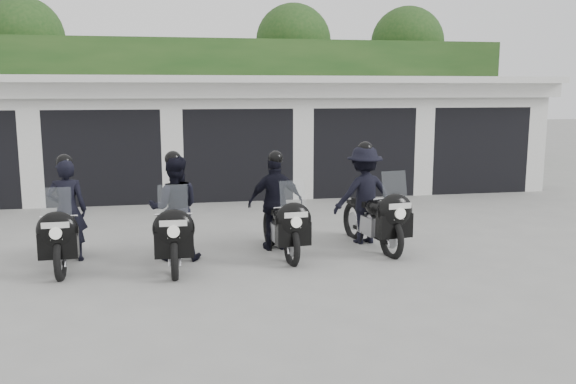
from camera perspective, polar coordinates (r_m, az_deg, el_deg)
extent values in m
plane|color=gray|center=(9.41, -0.92, -6.81)|extent=(80.00, 80.00, 0.00)
cube|color=silver|center=(17.50, -5.70, 5.45)|extent=(16.00, 6.00, 2.80)
cube|color=silver|center=(17.26, -5.72, 10.31)|extent=(16.40, 6.80, 0.16)
cube|color=silver|center=(14.22, -4.60, 9.55)|extent=(16.40, 0.12, 0.40)
cube|color=black|center=(14.67, -4.57, -0.37)|extent=(16.00, 0.06, 0.24)
cube|color=silver|center=(14.93, -22.80, 4.03)|extent=(0.50, 0.50, 2.80)
cube|color=black|center=(15.75, -16.41, 3.55)|extent=(2.60, 2.60, 2.20)
cube|color=silver|center=(14.63, -17.07, 8.58)|extent=(2.60, 0.50, 0.60)
cube|color=silver|center=(14.60, -10.79, 4.50)|extent=(0.50, 0.50, 2.80)
cube|color=black|center=(15.74, -5.10, 3.90)|extent=(2.60, 2.60, 2.20)
cube|color=silver|center=(14.62, -4.77, 8.96)|extent=(2.60, 0.50, 0.60)
cube|color=silver|center=(14.92, 1.25, 4.78)|extent=(0.50, 0.50, 2.80)
cube|color=black|center=(16.34, 5.81, 4.10)|extent=(2.60, 2.60, 2.20)
cube|color=silver|center=(15.26, 7.03, 8.95)|extent=(2.60, 0.50, 0.60)
cube|color=silver|center=(15.85, 12.32, 4.85)|extent=(0.50, 0.50, 2.80)
cube|color=black|center=(17.47, 15.64, 4.15)|extent=(2.60, 2.60, 2.20)
cube|color=silver|center=(16.47, 17.49, 8.63)|extent=(2.60, 0.50, 0.60)
cube|color=silver|center=(17.30, 21.85, 4.76)|extent=(0.50, 0.50, 2.80)
cube|color=#1A3C15|center=(21.45, -6.69, 8.20)|extent=(20.00, 2.00, 4.30)
sphere|color=#1A3C15|center=(23.49, -23.54, 13.10)|extent=(2.80, 2.80, 2.80)
cylinder|color=black|center=(23.45, -23.09, 6.40)|extent=(0.24, 0.24, 3.30)
sphere|color=#1A3C15|center=(23.40, 0.49, 13.90)|extent=(2.80, 2.80, 2.80)
cylinder|color=black|center=(23.36, 0.48, 7.15)|extent=(0.24, 0.24, 3.30)
sphere|color=#1A3C15|center=(24.67, 11.10, 13.50)|extent=(2.80, 2.80, 2.80)
cylinder|color=black|center=(24.63, 10.89, 7.11)|extent=(0.24, 0.24, 3.30)
torus|color=black|center=(9.25, -20.54, -5.90)|extent=(0.12, 0.67, 0.67)
torus|color=black|center=(10.52, -19.52, -4.00)|extent=(0.12, 0.67, 0.67)
cube|color=#B1B1B6|center=(9.89, -20.00, -4.50)|extent=(0.25, 0.51, 0.29)
cube|color=black|center=(9.90, -19.97, -5.35)|extent=(0.10, 1.19, 0.05)
ellipsoid|color=black|center=(9.67, -20.23, -2.93)|extent=(0.31, 0.53, 0.26)
cube|color=black|center=(10.04, -19.93, -2.35)|extent=(0.25, 0.51, 0.09)
ellipsoid|color=black|center=(9.08, -20.77, -3.40)|extent=(0.58, 0.32, 0.55)
cube|color=black|center=(9.13, -20.69, -4.69)|extent=(0.54, 0.21, 0.37)
cube|color=#B2BFC6|center=(9.03, -20.88, -1.09)|extent=(0.41, 0.12, 0.47)
cylinder|color=silver|center=(9.22, -20.66, -2.15)|extent=(0.51, 0.04, 0.03)
cube|color=silver|center=(8.91, -20.96, -2.93)|extent=(0.37, 0.02, 0.08)
cube|color=silver|center=(8.97, -20.87, -3.92)|extent=(0.17, 0.02, 0.09)
imported|color=black|center=(10.04, -19.96, -1.63)|extent=(0.60, 0.40, 1.61)
sphere|color=black|center=(9.93, -20.20, 2.64)|extent=(0.25, 0.25, 0.25)
torus|color=black|center=(8.85, -10.55, -6.08)|extent=(0.12, 0.69, 0.69)
torus|color=black|center=(10.16, -10.45, -4.03)|extent=(0.12, 0.69, 0.69)
cube|color=#B1B1B6|center=(9.51, -10.51, -4.57)|extent=(0.25, 0.52, 0.30)
cube|color=black|center=(9.52, -10.48, -5.48)|extent=(0.10, 1.22, 0.06)
ellipsoid|color=black|center=(9.28, -10.58, -2.90)|extent=(0.31, 0.55, 0.27)
cube|color=black|center=(9.67, -10.55, -2.27)|extent=(0.25, 0.52, 0.09)
ellipsoid|color=black|center=(8.67, -10.65, -3.40)|extent=(0.60, 0.32, 0.56)
cube|color=black|center=(8.72, -10.61, -4.79)|extent=(0.55, 0.22, 0.38)
cube|color=#B2BFC6|center=(8.62, -10.73, -0.92)|extent=(0.42, 0.12, 0.48)
cylinder|color=silver|center=(8.82, -10.67, -2.06)|extent=(0.53, 0.04, 0.03)
cube|color=silver|center=(8.49, -10.69, -2.90)|extent=(0.38, 0.02, 0.08)
cube|color=silver|center=(8.55, -10.65, -3.97)|extent=(0.17, 0.02, 0.09)
imported|color=black|center=(9.66, -10.58, -1.50)|extent=(0.81, 0.64, 1.65)
sphere|color=black|center=(9.54, -10.72, 3.06)|extent=(0.25, 0.25, 0.25)
torus|color=black|center=(9.37, 0.35, -5.10)|extent=(0.17, 0.67, 0.66)
torus|color=black|center=(10.59, -1.71, -3.37)|extent=(0.17, 0.67, 0.66)
cube|color=#B1B1B6|center=(9.98, -0.77, -3.81)|extent=(0.29, 0.52, 0.29)
cube|color=black|center=(9.99, -0.74, -4.64)|extent=(0.19, 1.18, 0.05)
ellipsoid|color=black|center=(9.76, -0.53, -2.25)|extent=(0.35, 0.55, 0.26)
cube|color=black|center=(10.13, -1.14, -1.71)|extent=(0.29, 0.52, 0.09)
ellipsoid|color=black|center=(9.20, 0.49, -2.64)|extent=(0.60, 0.36, 0.54)
cube|color=black|center=(9.25, 0.49, -3.90)|extent=(0.54, 0.25, 0.36)
cube|color=#B2BFC6|center=(9.15, 0.44, -0.39)|extent=(0.41, 0.15, 0.46)
cylinder|color=silver|center=(9.34, 0.16, -1.43)|extent=(0.51, 0.08, 0.03)
cube|color=silver|center=(9.03, 0.78, -2.17)|extent=(0.36, 0.05, 0.08)
cube|color=silver|center=(9.09, 0.72, -3.14)|extent=(0.16, 0.03, 0.09)
imported|color=black|center=(10.12, -1.17, -1.00)|extent=(0.98, 0.62, 1.59)
sphere|color=black|center=(10.01, -1.18, 3.20)|extent=(0.24, 0.24, 0.24)
torus|color=black|center=(9.90, 9.65, -4.31)|extent=(0.22, 0.72, 0.71)
torus|color=black|center=(11.11, 6.12, -2.71)|extent=(0.22, 0.72, 0.71)
cube|color=#B1B1B6|center=(10.50, 7.74, -3.08)|extent=(0.33, 0.57, 0.31)
cube|color=black|center=(10.52, 7.77, -3.93)|extent=(0.28, 1.26, 0.06)
ellipsoid|color=black|center=(10.29, 8.21, -1.48)|extent=(0.40, 0.60, 0.28)
cube|color=black|center=(10.65, 7.16, -0.97)|extent=(0.33, 0.57, 0.10)
ellipsoid|color=black|center=(9.74, 9.95, -1.81)|extent=(0.65, 0.41, 0.58)
cube|color=black|center=(9.79, 9.91, -3.09)|extent=(0.59, 0.30, 0.39)
cube|color=#B2BFC6|center=(9.70, 9.93, 0.47)|extent=(0.44, 0.18, 0.49)
cylinder|color=silver|center=(9.87, 9.43, -0.61)|extent=(0.54, 0.11, 0.03)
cube|color=silver|center=(9.58, 10.46, -1.31)|extent=(0.38, 0.08, 0.09)
cube|color=silver|center=(9.64, 10.34, -2.30)|extent=(0.17, 0.04, 0.10)
imported|color=black|center=(10.64, 7.13, -0.25)|extent=(1.17, 0.73, 1.70)
sphere|color=black|center=(10.54, 7.22, 4.02)|extent=(0.26, 0.26, 0.26)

